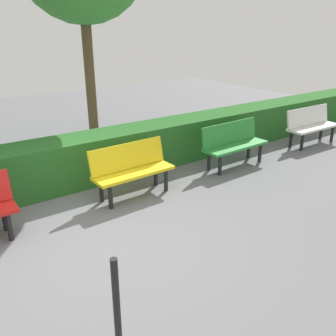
% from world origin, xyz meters
% --- Properties ---
extents(ground_plane, '(22.64, 22.64, 0.00)m').
position_xyz_m(ground_plane, '(0.00, 0.00, 0.00)').
color(ground_plane, slate).
extents(bench_white, '(1.47, 0.49, 0.86)m').
position_xyz_m(bench_white, '(-6.14, -0.90, 0.48)').
color(bench_white, white).
rests_on(bench_white, ground_plane).
extents(bench_green, '(1.47, 0.50, 0.86)m').
position_xyz_m(bench_green, '(-3.63, -0.94, 0.48)').
color(bench_green, '#2D8C38').
rests_on(bench_green, ground_plane).
extents(bench_yellow, '(1.38, 0.51, 0.86)m').
position_xyz_m(bench_yellow, '(-1.29, -0.92, 0.48)').
color(bench_yellow, yellow).
rests_on(bench_yellow, ground_plane).
extents(hedge_row, '(18.64, 0.76, 0.84)m').
position_xyz_m(hedge_row, '(-1.15, -1.89, 0.42)').
color(hedge_row, '#266023').
rests_on(hedge_row, ground_plane).
extents(railing_post_far, '(0.06, 0.06, 1.00)m').
position_xyz_m(railing_post_far, '(0.41, 1.78, 0.50)').
color(railing_post_far, black).
rests_on(railing_post_far, ground_plane).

